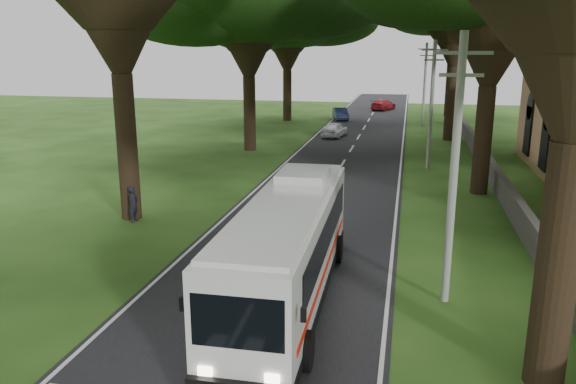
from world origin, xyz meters
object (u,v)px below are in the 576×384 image
object	(u,v)px
distant_car_a	(335,129)
pole_near	(454,168)
pole_far	(425,83)
coach_bus	(288,247)
distant_car_c	(383,105)
pedestrian	(133,204)
distant_car_b	(341,114)
pole_mid	(431,103)

from	to	relation	value
distant_car_a	pole_near	bearing A→B (deg)	113.27
pole_far	coach_bus	distance (m)	41.30
distant_car_a	distant_car_c	size ratio (longest dim) A/B	0.84
pedestrian	pole_far	bearing A→B (deg)	-15.99
distant_car_b	distant_car_a	bearing A→B (deg)	-99.81
coach_bus	distant_car_c	size ratio (longest dim) A/B	2.43
pole_near	distant_car_c	size ratio (longest dim) A/B	1.76
pole_mid	distant_car_b	size ratio (longest dim) A/B	2.08
distant_car_b	pole_mid	bearing A→B (deg)	-84.51
pole_near	distant_car_a	world-z (taller)	pole_near
pole_mid	distant_car_a	bearing A→B (deg)	123.23
pole_mid	distant_car_c	size ratio (longest dim) A/B	1.76
distant_car_b	distant_car_c	world-z (taller)	distant_car_c
distant_car_c	pedestrian	xyz separation A→B (m)	(-8.59, -48.88, 0.12)
pole_near	pedestrian	size ratio (longest dim) A/B	4.93
distant_car_c	coach_bus	bearing A→B (deg)	109.68
pole_near	distant_car_b	distance (m)	44.54
pole_mid	pedestrian	distance (m)	19.88
distant_car_a	distant_car_b	size ratio (longest dim) A/B	0.99
distant_car_b	pole_far	bearing A→B (deg)	-37.18
coach_bus	distant_car_c	bearing A→B (deg)	88.71
pole_mid	distant_car_a	distance (m)	14.21
distant_car_a	coach_bus	bearing A→B (deg)	104.81
pole_mid	pole_far	size ratio (longest dim) A/B	1.00
pole_near	distant_car_b	xyz separation A→B (m)	(-8.50, 43.58, -3.51)
pole_mid	pole_far	world-z (taller)	same
pole_near	pole_mid	xyz separation A→B (m)	(0.00, 20.00, 0.00)
coach_bus	pedestrian	xyz separation A→B (m)	(-8.39, 6.38, -0.93)
pole_far	coach_bus	size ratio (longest dim) A/B	0.73
pole_far	pole_near	bearing A→B (deg)	-90.00
pole_mid	pole_far	bearing A→B (deg)	90.00
distant_car_c	pedestrian	distance (m)	49.63
pole_far	pole_mid	bearing A→B (deg)	-90.00
distant_car_b	pedestrian	size ratio (longest dim) A/B	2.38
distant_car_a	distant_car_b	xyz separation A→B (m)	(-0.96, 12.07, -0.01)
pole_near	pole_mid	bearing A→B (deg)	90.00
pole_mid	pedestrian	world-z (taller)	pole_mid
pole_near	distant_car_c	xyz separation A→B (m)	(-4.50, 54.31, -3.49)
pole_near	pole_far	bearing A→B (deg)	90.00
pole_mid	pedestrian	size ratio (longest dim) A/B	4.93
pole_far	pedestrian	bearing A→B (deg)	-110.73
pole_mid	pedestrian	xyz separation A→B (m)	(-13.09, -14.57, -3.37)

